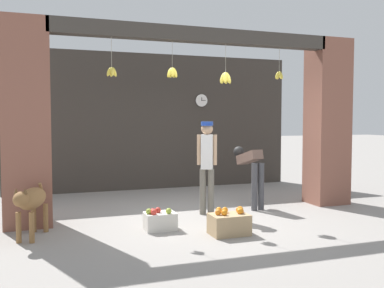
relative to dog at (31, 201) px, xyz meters
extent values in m
plane|color=gray|center=(2.67, 0.46, -0.52)|extent=(60.00, 60.00, 0.00)
cube|color=#38332D|center=(2.67, 3.59, 1.06)|extent=(6.76, 0.12, 3.17)
cube|color=brown|center=(-0.06, 0.76, 1.06)|extent=(0.70, 0.60, 3.17)
cube|color=brown|center=(5.40, 0.76, 1.06)|extent=(0.70, 0.60, 3.17)
cube|color=#3D3833|center=(2.67, 0.58, 2.53)|extent=(4.86, 0.24, 0.24)
cylinder|color=#B2AD99|center=(1.21, 0.55, 2.17)|extent=(0.01, 0.01, 0.47)
ellipsoid|color=yellow|center=(1.25, 0.55, 1.86)|extent=(0.10, 0.06, 0.16)
ellipsoid|color=yellow|center=(1.21, 0.59, 1.86)|extent=(0.06, 0.10, 0.16)
ellipsoid|color=yellow|center=(1.17, 0.55, 1.86)|extent=(0.10, 0.06, 0.16)
ellipsoid|color=yellow|center=(1.21, 0.51, 1.86)|extent=(0.06, 0.10, 0.16)
cylinder|color=#B2AD99|center=(2.22, 0.61, 2.19)|extent=(0.01, 0.01, 0.43)
ellipsoid|color=gold|center=(2.26, 0.61, 1.89)|extent=(0.12, 0.06, 0.18)
ellipsoid|color=gold|center=(2.24, 0.65, 1.89)|extent=(0.10, 0.11, 0.19)
ellipsoid|color=gold|center=(2.21, 0.66, 1.89)|extent=(0.08, 0.12, 0.19)
ellipsoid|color=gold|center=(2.18, 0.63, 1.89)|extent=(0.12, 0.09, 0.19)
ellipsoid|color=gold|center=(2.18, 0.59, 1.89)|extent=(0.12, 0.09, 0.19)
ellipsoid|color=gold|center=(2.21, 0.57, 1.89)|extent=(0.08, 0.12, 0.19)
ellipsoid|color=gold|center=(2.24, 0.58, 1.89)|extent=(0.10, 0.11, 0.19)
cylinder|color=#B2AD99|center=(3.16, 0.58, 2.17)|extent=(0.01, 0.01, 0.48)
ellipsoid|color=yellow|center=(3.22, 0.58, 1.83)|extent=(0.14, 0.07, 0.21)
ellipsoid|color=yellow|center=(3.19, 0.63, 1.83)|extent=(0.11, 0.13, 0.22)
ellipsoid|color=yellow|center=(3.14, 0.63, 1.83)|extent=(0.11, 0.13, 0.22)
ellipsoid|color=yellow|center=(3.11, 0.58, 1.83)|extent=(0.14, 0.07, 0.21)
ellipsoid|color=yellow|center=(3.14, 0.54, 1.83)|extent=(0.11, 0.13, 0.22)
ellipsoid|color=yellow|center=(3.19, 0.54, 1.83)|extent=(0.11, 0.13, 0.22)
cylinder|color=#B2AD99|center=(4.23, 0.61, 2.20)|extent=(0.01, 0.01, 0.42)
ellipsoid|color=yellow|center=(4.27, 0.61, 1.92)|extent=(0.10, 0.06, 0.16)
ellipsoid|color=yellow|center=(4.23, 0.65, 1.92)|extent=(0.06, 0.10, 0.16)
ellipsoid|color=yellow|center=(4.20, 0.61, 1.92)|extent=(0.10, 0.06, 0.16)
ellipsoid|color=yellow|center=(4.23, 0.57, 1.92)|extent=(0.06, 0.10, 0.16)
ellipsoid|color=olive|center=(0.02, 0.05, 0.02)|extent=(0.51, 0.78, 0.29)
cylinder|color=olive|center=(0.01, -0.24, -0.31)|extent=(0.07, 0.07, 0.41)
cylinder|color=olive|center=(-0.16, -0.19, -0.31)|extent=(0.07, 0.07, 0.41)
cylinder|color=olive|center=(0.19, 0.28, -0.31)|extent=(0.07, 0.07, 0.41)
cylinder|color=olive|center=(0.02, 0.34, -0.31)|extent=(0.07, 0.07, 0.41)
ellipsoid|color=olive|center=(-0.11, -0.33, 0.09)|extent=(0.26, 0.31, 0.20)
cone|color=brown|center=(-0.06, -0.35, 0.19)|extent=(0.07, 0.07, 0.08)
cone|color=brown|center=(-0.17, -0.31, 0.19)|extent=(0.07, 0.07, 0.08)
cylinder|color=olive|center=(0.14, 0.43, 0.05)|extent=(0.11, 0.23, 0.29)
cylinder|color=#6B665B|center=(2.89, 0.56, -0.13)|extent=(0.11, 0.11, 0.79)
cylinder|color=#6B665B|center=(2.76, 0.62, -0.13)|extent=(0.11, 0.11, 0.79)
cube|color=white|center=(2.83, 0.59, 0.56)|extent=(0.25, 0.24, 0.59)
cylinder|color=tan|center=(2.95, 0.53, 0.60)|extent=(0.06, 0.06, 0.52)
cylinder|color=tan|center=(2.70, 0.65, 0.60)|extent=(0.06, 0.06, 0.52)
sphere|color=tan|center=(2.83, 0.59, 0.96)|extent=(0.20, 0.20, 0.20)
cylinder|color=#234299|center=(2.83, 0.59, 1.05)|extent=(0.21, 0.21, 0.07)
cube|color=#234299|center=(2.78, 0.50, 1.02)|extent=(0.20, 0.17, 0.01)
cylinder|color=#424247|center=(3.74, 0.60, -0.09)|extent=(0.11, 0.11, 0.86)
cylinder|color=#424247|center=(3.88, 0.61, -0.09)|extent=(0.11, 0.11, 0.86)
cube|color=brown|center=(3.79, 0.89, 0.41)|extent=(0.27, 0.65, 0.32)
sphere|color=black|center=(3.76, 1.29, 0.49)|extent=(0.21, 0.21, 0.21)
cube|color=tan|center=(2.66, -0.73, -0.37)|extent=(0.54, 0.38, 0.29)
sphere|color=orange|center=(2.87, -0.63, -0.19)|extent=(0.09, 0.09, 0.09)
sphere|color=orange|center=(2.81, -0.76, -0.19)|extent=(0.09, 0.09, 0.09)
sphere|color=orange|center=(2.64, -0.61, -0.19)|extent=(0.09, 0.09, 0.09)
sphere|color=orange|center=(2.56, -0.77, -0.19)|extent=(0.09, 0.09, 0.09)
sphere|color=orange|center=(2.56, -0.59, -0.19)|extent=(0.09, 0.09, 0.09)
sphere|color=orange|center=(2.83, -0.74, -0.19)|extent=(0.09, 0.09, 0.09)
sphere|color=orange|center=(2.49, -0.72, -0.19)|extent=(0.09, 0.09, 0.09)
sphere|color=orange|center=(2.84, -0.66, -0.19)|extent=(0.09, 0.09, 0.09)
sphere|color=orange|center=(2.85, -0.65, -0.19)|extent=(0.09, 0.09, 0.09)
cube|color=silver|center=(1.79, -0.15, -0.39)|extent=(0.45, 0.34, 0.26)
sphere|color=#99B238|center=(1.90, -0.25, -0.23)|extent=(0.09, 0.09, 0.09)
sphere|color=red|center=(1.67, -0.26, -0.23)|extent=(0.09, 0.09, 0.09)
sphere|color=red|center=(1.67, -0.19, -0.23)|extent=(0.09, 0.09, 0.09)
sphere|color=#99B238|center=(1.61, -0.19, -0.23)|extent=(0.09, 0.09, 0.09)
sphere|color=red|center=(1.76, -0.14, -0.23)|extent=(0.09, 0.09, 0.09)
cylinder|color=#38934C|center=(2.74, -0.21, -0.41)|extent=(0.07, 0.07, 0.21)
cylinder|color=black|center=(2.74, -0.21, -0.30)|extent=(0.04, 0.04, 0.02)
cylinder|color=black|center=(3.82, 3.53, 1.58)|extent=(0.32, 0.01, 0.32)
cylinder|color=white|center=(3.82, 3.51, 1.58)|extent=(0.30, 0.02, 0.30)
cube|color=black|center=(3.82, 3.50, 1.61)|extent=(0.01, 0.01, 0.08)
cube|color=black|center=(3.86, 3.50, 1.58)|extent=(0.11, 0.01, 0.01)
camera|label=1|loc=(0.18, -6.23, 1.12)|focal=40.00mm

